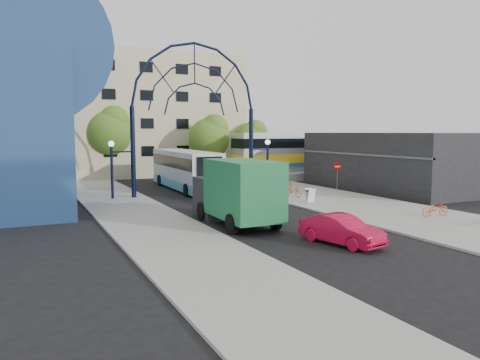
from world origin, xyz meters
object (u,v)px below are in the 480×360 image
tree_north_a (210,136)px  red_sedan (341,230)px  city_bus (185,169)px  bike_near_b (284,182)px  gateway_arch (195,88)px  sandwich_board (310,194)px  black_suv (227,194)px  bike_near_a (293,191)px  stop_sign (260,170)px  street_name_sign (261,168)px  train_car (336,151)px  tree_north_b (109,130)px  do_not_enter_sign (337,169)px  bike_far_c (435,209)px  tree_north_c (251,139)px  green_truck (236,192)px

tree_north_a → red_sedan: (-6.00, -30.54, -3.94)m
city_bus → bike_near_b: city_bus is taller
gateway_arch → bike_near_b: (8.26, -0.08, -7.90)m
sandwich_board → black_suv: 5.84m
bike_near_a → stop_sign: bearing=99.9°
stop_sign → black_suv: stop_sign is taller
street_name_sign → train_car: size_ratio=0.11×
stop_sign → train_car: train_car is taller
train_car → tree_north_b: bearing=161.6°
do_not_enter_sign → tree_north_b: (-14.88, 19.93, 3.29)m
sandwich_board → tree_north_b: 26.15m
tree_north_b → bike_near_b: tree_north_b is taller
bike_near_b → bike_far_c: size_ratio=1.00×
sandwich_board → bike_near_a: sandwich_board is taller
stop_sign → black_suv: bearing=-143.5°
do_not_enter_sign → tree_north_b: bearing=126.7°
bike_near_a → bike_far_c: 11.19m
train_car → bike_near_a: (-13.98, -13.10, -2.31)m
tree_north_a → train_car: bearing=-15.8°
train_car → sandwich_board: bearing=-131.9°
tree_north_c → bike_far_c: size_ratio=3.63×
tree_north_c → black_suv: 22.66m
street_name_sign → tree_north_c: size_ratio=0.43×
city_bus → bike_near_b: (7.77, -4.04, -1.13)m
stop_sign → train_car: 18.22m
green_truck → red_sedan: size_ratio=1.76×
tree_north_b → tree_north_a: bearing=-21.8°
sandwich_board → tree_north_b: tree_north_b is taller
do_not_enter_sign → tree_north_c: bearing=86.4°
gateway_arch → bike_near_a: 11.21m
city_bus → green_truck: green_truck is taller
do_not_enter_sign → sandwich_board: (-5.40, -4.02, -1.23)m
bike_far_c → bike_near_b: bearing=10.3°
tree_north_c → bike_near_a: tree_north_c is taller
bike_near_b → train_car: bearing=20.5°
black_suv → train_car: bearing=28.4°
tree_north_c → bike_far_c: (-3.05, -29.78, -3.68)m
red_sedan → bike_near_b: bearing=53.2°
tree_north_a → bike_near_a: tree_north_a is taller
stop_sign → bike_far_c: size_ratio=1.39×
street_name_sign → bike_near_b: 3.64m
train_car → bike_near_b: 14.43m
do_not_enter_sign → bike_near_b: size_ratio=1.39×
street_name_sign → bike_near_b: (3.06, 1.32, -1.47)m
green_truck → do_not_enter_sign: bearing=33.2°
red_sedan → bike_far_c: (8.95, 2.75, -0.08)m
tree_north_b → black_suv: bearing=-78.3°
gateway_arch → bike_far_c: (9.07, -15.86, -7.97)m
gateway_arch → tree_north_a: gateway_arch is taller
tree_north_b → bike_far_c: size_ratio=4.46×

